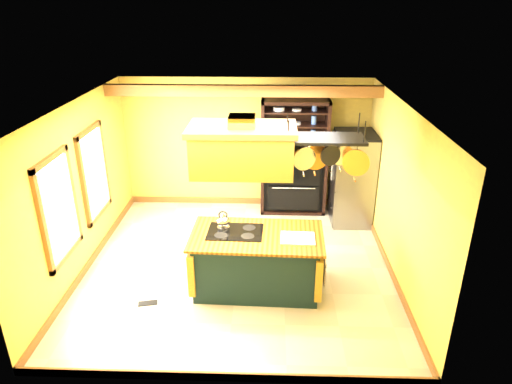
# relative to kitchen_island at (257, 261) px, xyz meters

# --- Properties ---
(floor) EXTENTS (5.00, 5.00, 0.00)m
(floor) POSITION_rel_kitchen_island_xyz_m (-0.32, 0.59, -0.47)
(floor) COLOR beige
(floor) RESTS_ON ground
(ceiling) EXTENTS (5.00, 5.00, 0.00)m
(ceiling) POSITION_rel_kitchen_island_xyz_m (-0.32, 0.59, 2.23)
(ceiling) COLOR white
(ceiling) RESTS_ON wall_back
(wall_back) EXTENTS (5.00, 0.02, 2.70)m
(wall_back) POSITION_rel_kitchen_island_xyz_m (-0.32, 3.09, 0.88)
(wall_back) COLOR gold
(wall_back) RESTS_ON floor
(wall_front) EXTENTS (5.00, 0.02, 2.70)m
(wall_front) POSITION_rel_kitchen_island_xyz_m (-0.32, -1.91, 0.88)
(wall_front) COLOR gold
(wall_front) RESTS_ON floor
(wall_left) EXTENTS (0.02, 5.00, 2.70)m
(wall_left) POSITION_rel_kitchen_island_xyz_m (-2.82, 0.59, 0.88)
(wall_left) COLOR gold
(wall_left) RESTS_ON floor
(wall_right) EXTENTS (0.02, 5.00, 2.70)m
(wall_right) POSITION_rel_kitchen_island_xyz_m (2.18, 0.59, 0.88)
(wall_right) COLOR gold
(wall_right) RESTS_ON floor
(ceiling_beam) EXTENTS (5.00, 0.15, 0.20)m
(ceiling_beam) POSITION_rel_kitchen_island_xyz_m (-0.32, 2.29, 2.12)
(ceiling_beam) COLOR #975A2E
(ceiling_beam) RESTS_ON ceiling
(window_near) EXTENTS (0.06, 1.06, 1.56)m
(window_near) POSITION_rel_kitchen_island_xyz_m (-2.79, -0.21, 0.93)
(window_near) COLOR #975A2E
(window_near) RESTS_ON wall_left
(window_far) EXTENTS (0.06, 1.06, 1.56)m
(window_far) POSITION_rel_kitchen_island_xyz_m (-2.79, 1.19, 0.93)
(window_far) COLOR #975A2E
(window_far) RESTS_ON wall_left
(kitchen_island) EXTENTS (2.00, 1.16, 1.11)m
(kitchen_island) POSITION_rel_kitchen_island_xyz_m (0.00, 0.00, 0.00)
(kitchen_island) COLOR #13292B
(kitchen_island) RESTS_ON floor
(range_hood) EXTENTS (1.46, 0.83, 0.80)m
(range_hood) POSITION_rel_kitchen_island_xyz_m (-0.20, -0.00, 1.78)
(range_hood) COLOR gold
(range_hood) RESTS_ON ceiling
(pot_rack) EXTENTS (1.19, 0.54, 0.79)m
(pot_rack) POSITION_rel_kitchen_island_xyz_m (0.92, -0.00, 1.80)
(pot_rack) COLOR black
(pot_rack) RESTS_ON ceiling
(refrigerator) EXTENTS (0.76, 0.90, 1.76)m
(refrigerator) POSITION_rel_kitchen_island_xyz_m (1.78, 2.36, 0.39)
(refrigerator) COLOR gray
(refrigerator) RESTS_ON floor
(hutch) EXTENTS (1.32, 0.60, 2.34)m
(hutch) POSITION_rel_kitchen_island_xyz_m (0.66, 2.84, 0.43)
(hutch) COLOR black
(hutch) RESTS_ON floor
(floor_register) EXTENTS (0.30, 0.17, 0.01)m
(floor_register) POSITION_rel_kitchen_island_xyz_m (-1.59, -0.47, -0.46)
(floor_register) COLOR black
(floor_register) RESTS_ON floor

